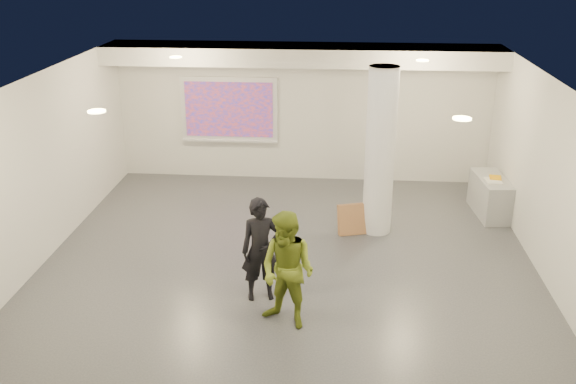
# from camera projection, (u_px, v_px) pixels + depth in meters

# --- Properties ---
(floor) EXTENTS (8.00, 9.00, 0.01)m
(floor) POSITION_uv_depth(u_px,v_px,m) (286.00, 275.00, 10.15)
(floor) COLOR #393C41
(floor) RESTS_ON ground
(ceiling) EXTENTS (8.00, 9.00, 0.01)m
(ceiling) POSITION_uv_depth(u_px,v_px,m) (286.00, 87.00, 9.06)
(ceiling) COLOR white
(ceiling) RESTS_ON floor
(wall_back) EXTENTS (8.00, 0.01, 3.00)m
(wall_back) POSITION_uv_depth(u_px,v_px,m) (303.00, 112.00, 13.79)
(wall_back) COLOR silver
(wall_back) RESTS_ON floor
(wall_front) EXTENTS (8.00, 0.01, 3.00)m
(wall_front) POSITION_uv_depth(u_px,v_px,m) (242.00, 373.00, 5.42)
(wall_front) COLOR silver
(wall_front) RESTS_ON floor
(wall_left) EXTENTS (0.01, 9.00, 3.00)m
(wall_left) POSITION_uv_depth(u_px,v_px,m) (28.00, 179.00, 9.90)
(wall_left) COLOR silver
(wall_left) RESTS_ON floor
(wall_right) EXTENTS (0.01, 9.00, 3.00)m
(wall_right) POSITION_uv_depth(u_px,v_px,m) (560.00, 194.00, 9.31)
(wall_right) COLOR silver
(wall_right) RESTS_ON floor
(soffit_band) EXTENTS (8.00, 1.10, 0.36)m
(soffit_band) POSITION_uv_depth(u_px,v_px,m) (302.00, 55.00, 12.80)
(soffit_band) COLOR silver
(soffit_band) RESTS_ON ceiling
(downlight_nw) EXTENTS (0.22, 0.22, 0.02)m
(downlight_nw) POSITION_uv_depth(u_px,v_px,m) (176.00, 57.00, 11.55)
(downlight_nw) COLOR #FFEA89
(downlight_nw) RESTS_ON ceiling
(downlight_ne) EXTENTS (0.22, 0.22, 0.02)m
(downlight_ne) POSITION_uv_depth(u_px,v_px,m) (422.00, 60.00, 11.23)
(downlight_ne) COLOR #FFEA89
(downlight_ne) RESTS_ON ceiling
(downlight_sw) EXTENTS (0.22, 0.22, 0.02)m
(downlight_sw) POSITION_uv_depth(u_px,v_px,m) (97.00, 111.00, 7.84)
(downlight_sw) COLOR #FFEA89
(downlight_sw) RESTS_ON ceiling
(downlight_se) EXTENTS (0.22, 0.22, 0.02)m
(downlight_se) POSITION_uv_depth(u_px,v_px,m) (462.00, 119.00, 7.51)
(downlight_se) COLOR #FFEA89
(downlight_se) RESTS_ON ceiling
(column) EXTENTS (0.52, 0.52, 3.00)m
(column) POSITION_uv_depth(u_px,v_px,m) (380.00, 152.00, 11.17)
(column) COLOR white
(column) RESTS_ON floor
(projection_screen) EXTENTS (2.10, 0.13, 1.42)m
(projection_screen) POSITION_uv_depth(u_px,v_px,m) (229.00, 110.00, 13.85)
(projection_screen) COLOR silver
(projection_screen) RESTS_ON wall_back
(credenza) EXTENTS (0.64, 1.31, 0.74)m
(credenza) POSITION_uv_depth(u_px,v_px,m) (491.00, 196.00, 12.29)
(credenza) COLOR gray
(credenza) RESTS_ON floor
(papers_stack) EXTENTS (0.30, 0.37, 0.02)m
(papers_stack) POSITION_uv_depth(u_px,v_px,m) (493.00, 181.00, 11.99)
(papers_stack) COLOR silver
(papers_stack) RESTS_ON credenza
(postit_pad) EXTENTS (0.26, 0.32, 0.03)m
(postit_pad) POSITION_uv_depth(u_px,v_px,m) (495.00, 178.00, 12.12)
(postit_pad) COLOR #EFA106
(postit_pad) RESTS_ON credenza
(cardboard_back) EXTENTS (0.53, 0.30, 0.55)m
(cardboard_back) POSITION_uv_depth(u_px,v_px,m) (353.00, 220.00, 11.47)
(cardboard_back) COLOR #96663D
(cardboard_back) RESTS_ON floor
(cardboard_front) EXTENTS (0.53, 0.31, 0.55)m
(cardboard_front) POSITION_uv_depth(u_px,v_px,m) (351.00, 219.00, 11.52)
(cardboard_front) COLOR #96663D
(cardboard_front) RESTS_ON floor
(woman) EXTENTS (0.64, 0.50, 1.56)m
(woman) POSITION_uv_depth(u_px,v_px,m) (261.00, 250.00, 9.22)
(woman) COLOR black
(woman) RESTS_ON floor
(man) EXTENTS (1.00, 0.93, 1.65)m
(man) POSITION_uv_depth(u_px,v_px,m) (288.00, 271.00, 8.55)
(man) COLOR olive
(man) RESTS_ON floor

